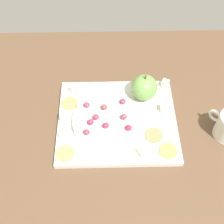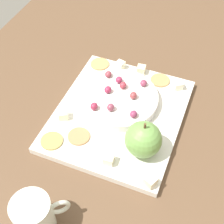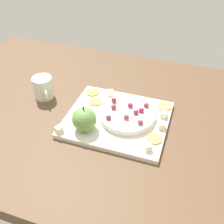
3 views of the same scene
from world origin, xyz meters
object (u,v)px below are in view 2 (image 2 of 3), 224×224
Objects in this scene: apple_whole at (143,139)px; grape_5 at (134,114)px; cheese_cube_1 at (120,65)px; grape_8 at (123,85)px; cracker_1 at (100,64)px; cheese_cube_2 at (109,160)px; grape_6 at (108,74)px; grape_3 at (144,83)px; cheese_cube_4 at (141,70)px; cup at (34,216)px; grape_2 at (111,107)px; cheese_cube_5 at (151,181)px; cheese_cube_3 at (63,115)px; cracker_2 at (160,80)px; cheese_cube_0 at (178,85)px; grape_4 at (133,95)px; serving_dish at (118,99)px; grape_7 at (108,90)px; grape_0 at (118,80)px; cracker_3 at (52,141)px; grape_1 at (94,106)px; cracker_0 at (79,136)px; platter at (119,115)px.

grape_5 is at bearing -146.19° from apple_whole.
grape_8 reaches higher than cheese_cube_1.
cheese_cube_1 is at bearing 96.81° from cracker_1.
grape_6 is (-21.94, -9.04, 1.92)cm from cheese_cube_2.
grape_3 is 9.12cm from grape_6.
cracker_1 is at bearing -139.76° from grape_6.
grape_5 is at bearing 12.40° from cheese_cube_4.
cup is (44.97, 0.75, 1.49)cm from cheese_cube_1.
grape_2 is (-6.42, -9.81, -0.81)cm from apple_whole.
cheese_cube_3 is at bearing -110.64° from cheese_cube_5.
cheese_cube_2 is 0.42× the size of cracker_2.
grape_4 reaches higher than cheese_cube_0.
serving_dish reaches higher than cheese_cube_2.
cup reaches higher than grape_7.
grape_7 is at bearing 32.12° from cracker_1.
cup is (37.69, -1.44, -0.49)cm from grape_0.
cheese_cube_3 is (-7.29, -14.27, 0.00)cm from cheese_cube_2.
grape_0 is (-4.33, -1.79, 1.90)cm from serving_dish.
cracker_3 is at bearing -21.21° from cheese_cube_4.
apple_whole is at bearing 149.59° from cup.
grape_6 is 38.67cm from cup.
grape_1 is 9.59cm from grape_8.
cup is at bearing -5.53° from serving_dish.
cheese_cube_3 is 16.87cm from grape_4.
grape_3 is at bearing 168.93° from cup.
cracker_2 is 20.26cm from grape_1.
grape_4 reaches higher than grape_6.
grape_8 is 36.41cm from cup.
grape_6 reaches higher than cracker_3.
apple_whole reaches higher than grape_7.
grape_7 reaches higher than cheese_cube_5.
grape_3 is 5.05cm from grape_8.
serving_dish is 3.48cm from grape_8.
cheese_cube_4 reaches higher than cracker_0.
grape_7 is at bearing -20.73° from cheese_cube_4.
cheese_cube_1 is 1.12× the size of grape_1.
serving_dish is at bearing 150.34° from cracker_3.
cracker_2 is at bearing 139.54° from cheese_cube_3.
grape_5 is (16.79, 3.69, 1.94)cm from cheese_cube_4.
cracker_3 is at bearing -11.92° from grape_6.
apple_whole is at bearing 41.01° from cracker_1.
grape_7 is at bearing 173.23° from cracker_0.
grape_3 reaches higher than serving_dish.
cracker_3 is 2.65× the size of grape_0.
grape_6 reaches higher than platter.
serving_dish is 7.43cm from grape_5.
grape_6 is 1.00× the size of grape_7.
grape_1 is at bearing 151.53° from cracker_3.
cheese_cube_1 is 1.12× the size of grape_3.
grape_1 is 1.00× the size of grape_2.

